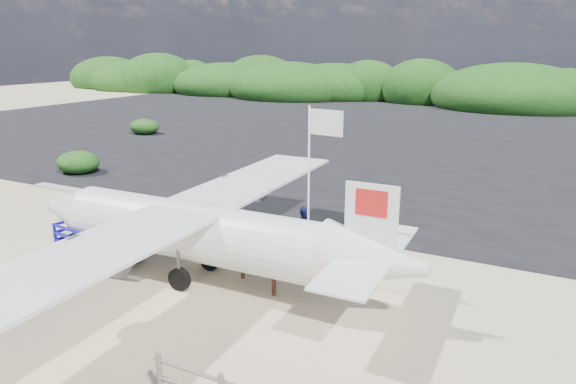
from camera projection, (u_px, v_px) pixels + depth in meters
name	position (u px, v px, depth m)	size (l,w,h in m)	color
ground	(192.00, 274.00, 16.09)	(160.00, 160.00, 0.00)	beige
asphalt_apron	(418.00, 134.00, 41.80)	(90.00, 50.00, 0.04)	#B2B2B2
lagoon	(40.00, 219.00, 21.31)	(9.00, 7.00, 0.40)	#B2B2B2
vegetation_band	(466.00, 105.00, 63.23)	(124.00, 8.00, 4.40)	#B2B2B2
baggage_cart	(101.00, 261.00, 17.10)	(3.01, 1.72, 1.50)	#120CB5
flagpole	(308.00, 281.00, 15.60)	(1.07, 0.44, 5.33)	white
signboard	(258.00, 287.00, 15.27)	(1.69, 0.16, 1.39)	brown
crew_a	(174.00, 234.00, 17.21)	(0.61, 0.40, 1.68)	#151752
crew_b	(303.00, 228.00, 17.78)	(0.78, 0.61, 1.61)	#151752
aircraft_small	(304.00, 118.00, 51.43)	(6.52, 6.52, 2.35)	#B2B2B2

